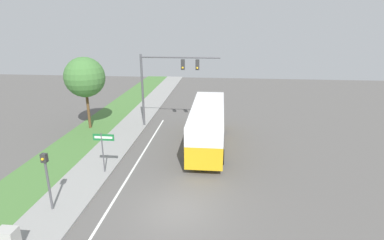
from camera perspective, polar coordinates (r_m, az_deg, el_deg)
The scene contains 10 objects.
ground_plane at distance 16.16m, azimuth -2.85°, elevation -16.97°, with size 80.00×80.00×0.00m, color #565451.
sidewalk at distance 18.00m, azimuth -23.44°, elevation -14.39°, with size 2.80×80.00×0.12m.
grass_verge at distance 19.68m, azimuth -31.84°, elevation -12.88°, with size 3.60×80.00×0.10m.
lane_divider_near at distance 17.00m, azimuth -15.42°, elevation -15.72°, with size 0.14×30.00×0.01m.
bus at distance 23.21m, azimuth 2.98°, elevation -0.54°, with size 2.61×10.17×3.45m.
signal_gantry at distance 27.03m, azimuth -5.12°, elevation 8.40°, with size 7.09×0.41×6.67m.
pedestrian_signal at distance 16.68m, azimuth -25.95°, elevation -9.07°, with size 0.28×0.34×3.22m.
street_sign at distance 19.62m, azimuth -16.55°, elevation -4.66°, with size 1.35×0.08×2.76m.
utility_cabinet at distance 15.53m, azimuth -31.61°, elevation -18.82°, with size 0.78×0.58×1.00m.
roadside_tree at distance 28.00m, azimuth -19.75°, elevation 7.66°, with size 3.51×3.51×6.43m.
Camera 1 is at (2.06, -13.10, 9.24)m, focal length 28.00 mm.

